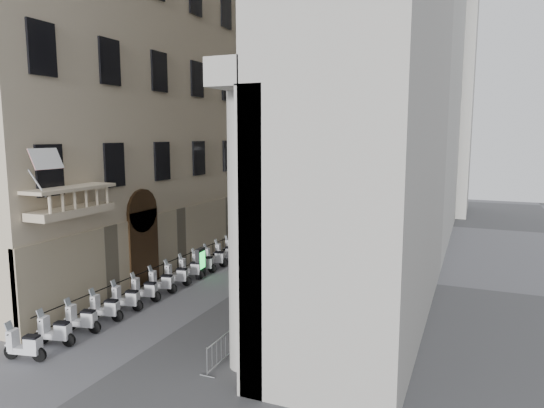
{
  "coord_description": "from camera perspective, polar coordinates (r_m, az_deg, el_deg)",
  "views": [
    {
      "loc": [
        11.74,
        -9.22,
        8.47
      ],
      "look_at": [
        0.85,
        16.52,
        4.5
      ],
      "focal_mm": 32.0,
      "sensor_mm": 36.0,
      "label": 1
    }
  ],
  "objects": [
    {
      "name": "left_building",
      "position": [
        37.65,
        -9.09,
        21.08
      ],
      "size": [
        5.0,
        36.0,
        34.0
      ],
      "primitive_type": "cube",
      "color": "#B7A88D",
      "rests_on": "ground"
    },
    {
      "name": "far_building",
      "position": [
        58.78,
        11.63,
        14.3
      ],
      "size": [
        22.0,
        10.0,
        30.0
      ],
      "primitive_type": "cube",
      "color": "beige",
      "rests_on": "ground"
    },
    {
      "name": "iron_fence",
      "position": [
        32.71,
        -7.37,
        -6.99
      ],
      "size": [
        0.3,
        28.0,
        1.4
      ],
      "primitive_type": null,
      "color": "black",
      "rests_on": "ground"
    },
    {
      "name": "blue_awning",
      "position": [
        37.01,
        10.53,
        -5.28
      ],
      "size": [
        1.6,
        3.0,
        3.0
      ],
      "primitive_type": null,
      "color": "navy",
      "rests_on": "ground"
    },
    {
      "name": "flag",
      "position": [
        22.84,
        -23.87,
        -14.4
      ],
      "size": [
        1.0,
        1.4,
        8.2
      ],
      "primitive_type": null,
      "color": "#9E0C11",
      "rests_on": "ground"
    },
    {
      "name": "scooter_0",
      "position": [
        21.46,
        -26.95,
        -16.08
      ],
      "size": [
        1.49,
        0.84,
        1.5
      ],
      "primitive_type": null,
      "rotation": [
        0.0,
        0.0,
        1.78
      ],
      "color": "silver",
      "rests_on": "ground"
    },
    {
      "name": "scooter_1",
      "position": [
        22.32,
        -24.04,
        -14.95
      ],
      "size": [
        1.49,
        0.84,
        1.5
      ],
      "primitive_type": null,
      "rotation": [
        0.0,
        0.0,
        1.78
      ],
      "color": "silver",
      "rests_on": "ground"
    },
    {
      "name": "scooter_2",
      "position": [
        23.24,
        -21.37,
        -13.87
      ],
      "size": [
        1.49,
        0.84,
        1.5
      ],
      "primitive_type": null,
      "rotation": [
        0.0,
        0.0,
        1.78
      ],
      "color": "silver",
      "rests_on": "ground"
    },
    {
      "name": "scooter_3",
      "position": [
        24.21,
        -18.94,
        -12.85
      ],
      "size": [
        1.49,
        0.84,
        1.5
      ],
      "primitive_type": null,
      "rotation": [
        0.0,
        0.0,
        1.78
      ],
      "color": "silver",
      "rests_on": "ground"
    },
    {
      "name": "scooter_4",
      "position": [
        25.22,
        -16.72,
        -11.89
      ],
      "size": [
        1.49,
        0.84,
        1.5
      ],
      "primitive_type": null,
      "rotation": [
        0.0,
        0.0,
        1.78
      ],
      "color": "silver",
      "rests_on": "ground"
    },
    {
      "name": "scooter_5",
      "position": [
        26.28,
        -14.68,
        -10.99
      ],
      "size": [
        1.49,
        0.84,
        1.5
      ],
      "primitive_type": null,
      "rotation": [
        0.0,
        0.0,
        1.78
      ],
      "color": "silver",
      "rests_on": "ground"
    },
    {
      "name": "scooter_6",
      "position": [
        27.37,
        -12.82,
        -10.15
      ],
      "size": [
        1.49,
        0.84,
        1.5
      ],
      "primitive_type": null,
      "rotation": [
        0.0,
        0.0,
        1.78
      ],
      "color": "silver",
      "rests_on": "ground"
    },
    {
      "name": "scooter_7",
      "position": [
        28.49,
        -11.11,
        -9.37
      ],
      "size": [
        1.49,
        0.84,
        1.5
      ],
      "primitive_type": null,
      "rotation": [
        0.0,
        0.0,
        1.78
      ],
      "color": "silver",
      "rests_on": "ground"
    },
    {
      "name": "scooter_8",
      "position": [
        29.64,
        -9.53,
        -8.64
      ],
      "size": [
        1.49,
        0.84,
        1.5
      ],
      "primitive_type": null,
      "rotation": [
        0.0,
        0.0,
        1.78
      ],
      "color": "silver",
      "rests_on": "ground"
    },
    {
      "name": "scooter_9",
      "position": [
        30.81,
        -8.08,
        -7.96
      ],
      "size": [
        1.49,
        0.84,
        1.5
      ],
      "primitive_type": null,
      "rotation": [
        0.0,
        0.0,
        1.78
      ],
      "color": "silver",
      "rests_on": "ground"
    },
    {
      "name": "scooter_10",
      "position": [
        32.0,
        -6.75,
        -7.32
      ],
      "size": [
        1.49,
        0.84,
        1.5
      ],
      "primitive_type": null,
      "rotation": [
        0.0,
        0.0,
        1.78
      ],
      "color": "silver",
      "rests_on": "ground"
    },
    {
      "name": "scooter_11",
      "position": [
        33.22,
        -5.51,
        -6.73
      ],
      "size": [
        1.49,
        0.84,
        1.5
      ],
      "primitive_type": null,
      "rotation": [
        0.0,
        0.0,
        1.78
      ],
      "color": "silver",
      "rests_on": "ground"
    },
    {
      "name": "scooter_12",
      "position": [
        34.45,
        -4.36,
        -6.17
      ],
      "size": [
        1.49,
        0.84,
        1.5
      ],
      "primitive_type": null,
      "rotation": [
        0.0,
        0.0,
        1.78
      ],
      "color": "silver",
      "rests_on": "ground"
    },
    {
      "name": "scooter_13",
      "position": [
        35.7,
        -3.3,
        -5.65
      ],
      "size": [
        1.49,
        0.84,
        1.5
      ],
      "primitive_type": null,
      "rotation": [
        0.0,
        0.0,
        1.78
      ],
      "color": "silver",
      "rests_on": "ground"
    },
    {
      "name": "scooter_14",
      "position": [
        36.96,
        -2.31,
        -5.17
      ],
      "size": [
        1.49,
        0.84,
        1.5
      ],
      "primitive_type": null,
      "rotation": [
        0.0,
        0.0,
        1.78
      ],
      "color": "silver",
      "rests_on": "ground"
    },
    {
      "name": "barrier_0",
      "position": [
        19.24,
        -5.72,
        -18.07
      ],
      "size": [
        0.6,
        2.4,
        1.1
      ],
      "primitive_type": null,
      "color": "#AFB2B7",
      "rests_on": "ground"
    },
    {
      "name": "barrier_1",
      "position": [
        21.26,
        -2.37,
        -15.4
      ],
      "size": [
        0.6,
        2.4,
        1.1
      ],
      "primitive_type": null,
      "color": "#AFB2B7",
      "rests_on": "ground"
    },
    {
      "name": "barrier_2",
      "position": [
        23.38,
        0.32,
        -13.16
      ],
      "size": [
        0.6,
        2.4,
        1.1
      ],
      "primitive_type": null,
      "color": "#AFB2B7",
      "rests_on": "ground"
    },
    {
      "name": "barrier_3",
      "position": [
        25.56,
        2.52,
        -11.28
      ],
      "size": [
        0.6,
        2.4,
        1.1
      ],
      "primitive_type": null,
      "color": "#AFB2B7",
      "rests_on": "ground"
    },
    {
      "name": "barrier_4",
      "position": [
        27.8,
        4.34,
        -9.68
      ],
      "size": [
        0.6,
        2.4,
        1.1
      ],
      "primitive_type": null,
      "color": "#AFB2B7",
      "rests_on": "ground"
    },
    {
      "name": "barrier_5",
      "position": [
        30.07,
        5.88,
        -8.32
      ],
      "size": [
        0.6,
        2.4,
        1.1
      ],
      "primitive_type": null,
      "color": "#AFB2B7",
      "rests_on": "ground"
    },
    {
      "name": "barrier_6",
      "position": [
        32.39,
        7.19,
        -7.14
      ],
      "size": [
        0.6,
        2.4,
        1.1
      ],
      "primitive_type": null,
      "color": "#AFB2B7",
      "rests_on": "ground"
    },
    {
      "name": "barrier_7",
      "position": [
        34.72,
        8.32,
        -6.12
      ],
      "size": [
        0.6,
        2.4,
        1.1
      ],
      "primitive_type": null,
      "color": "#AFB2B7",
      "rests_on": "ground"
    },
    {
      "name": "barrier_8",
      "position": [
        37.08,
        9.31,
        -5.23
      ],
      "size": [
        0.6,
        2.4,
        1.1
      ],
      "primitive_type": null,
      "color": "#AFB2B7",
      "rests_on": "ground"
    },
    {
      "name": "security_tent",
      "position": [
        41.22,
        0.85,
        -0.0
      ],
      "size": [
        3.93,
        3.93,
        3.2
      ],
      "color": "silver",
      "rests_on": "ground"
    },
    {
      "name": "street_lamp",
      "position": [
        35.71,
        -3.25,
        1.67
      ],
      "size": [
        2.44,
        0.72,
        7.58
      ],
      "rotation": [
        0.0,
        0.0,
        -0.23
      ],
      "color": "#96999F",
      "rests_on": "ground"
    },
    {
      "name": "info_kiosk",
      "position": [
        29.47,
        -8.4,
        -6.87
      ],
      "size": [
        0.34,
        0.87,
        1.8
      ],
      "rotation": [
        0.0,
        0.0,
        0.08
      ],
      "color": "black",
      "rests_on": "ground"
    },
    {
      "name": "pedestrian_a",
      "position": [
        35.57,
        6.09,
        -4.07
      ],
      "size": [
        0.75,
        0.51,
        2.02
      ],
      "primitive_type": "imported",
      "rotation": [
        0.0,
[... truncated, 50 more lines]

